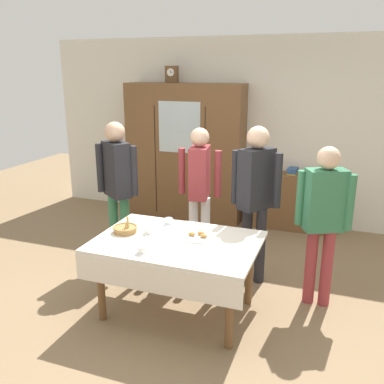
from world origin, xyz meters
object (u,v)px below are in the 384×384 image
spoon_far_left (175,234)px  book_stack (293,171)px  person_behind_table_right (256,190)px  spoon_mid_right (129,247)px  wall_cabinet (185,152)px  tea_cup_mid_right (169,222)px  dining_table (176,252)px  tea_cup_far_left (149,231)px  person_near_right_end (200,182)px  spoon_center (230,244)px  mantel_clock (172,74)px  person_behind_table_left (117,179)px  bookshelf_low (290,201)px  tea_cup_near_right (142,250)px  person_by_cabinet (324,212)px  pastry_plate (198,236)px  bread_basket (125,229)px

spoon_far_left → book_stack: bearing=72.4°
person_behind_table_right → spoon_mid_right: bearing=-127.6°
wall_cabinet → tea_cup_mid_right: (0.67, -2.20, -0.26)m
dining_table → tea_cup_far_left: (-0.31, 0.08, 0.13)m
spoon_far_left → person_near_right_end: 1.04m
tea_cup_mid_right → spoon_center: 0.76m
mantel_clock → person_near_right_end: 2.07m
spoon_far_left → person_behind_table_left: (-0.97, 0.62, 0.29)m
mantel_clock → spoon_far_left: (1.03, -2.42, -1.43)m
bookshelf_low → person_near_right_end: (-0.89, -1.47, 0.57)m
tea_cup_mid_right → dining_table: bearing=-59.3°
tea_cup_mid_right → person_near_right_end: person_near_right_end is taller
person_near_right_end → tea_cup_mid_right: bearing=-94.2°
tea_cup_near_right → spoon_mid_right: size_ratio=1.09×
tea_cup_far_left → spoon_far_left: (0.24, 0.09, -0.02)m
person_behind_table_right → person_behind_table_left: 1.59m
person_behind_table_right → mantel_clock: bearing=133.8°
tea_cup_mid_right → person_behind_table_left: bearing=153.6°
person_behind_table_left → book_stack: bearing=46.5°
wall_cabinet → person_by_cabinet: wall_cabinet is taller
bookshelf_low → tea_cup_mid_right: size_ratio=8.76×
dining_table → spoon_center: bearing=13.4°
pastry_plate → person_near_right_end: 1.10m
person_behind_table_left → spoon_mid_right: bearing=-56.2°
spoon_mid_right → spoon_center: (0.81, 0.37, 0.00)m
bookshelf_low → person_behind_table_right: bearing=-95.5°
tea_cup_far_left → bread_basket: (-0.23, -0.04, 0.01)m
tea_cup_near_right → pastry_plate: tea_cup_near_right is taller
dining_table → person_behind_table_left: (-1.04, 0.79, 0.40)m
tea_cup_mid_right → spoon_far_left: bearing=-54.0°
spoon_far_left → person_behind_table_left: size_ratio=0.07×
wall_cabinet → spoon_mid_right: (0.56, -2.85, -0.29)m
person_near_right_end → spoon_mid_right: bearing=-96.4°
bread_basket → person_behind_table_right: (1.08, 0.83, 0.27)m
tea_cup_mid_right → spoon_mid_right: tea_cup_mid_right is taller
book_stack → person_behind_table_left: (-1.75, -1.85, 0.17)m
book_stack → bread_basket: size_ratio=0.97×
wall_cabinet → person_by_cabinet: size_ratio=1.30×
dining_table → spoon_far_left: size_ratio=12.51×
tea_cup_far_left → person_behind_table_left: bearing=135.9°
bookshelf_low → tea_cup_far_left: size_ratio=8.76×
mantel_clock → book_stack: mantel_clock is taller
tea_cup_near_right → tea_cup_far_left: size_ratio=1.00×
tea_cup_mid_right → tea_cup_far_left: same height
spoon_mid_right → bread_basket: bearing=123.8°
mantel_clock → pastry_plate: (1.26, -2.43, -1.42)m
bread_basket → spoon_far_left: bread_basket is taller
wall_cabinet → person_behind_table_left: bearing=-94.5°
person_behind_table_right → dining_table: bearing=-121.6°
mantel_clock → book_stack: bearing=1.6°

